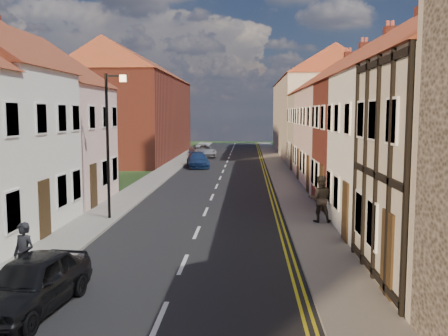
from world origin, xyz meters
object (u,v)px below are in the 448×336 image
car_near (31,283)px  pedestrian_right (320,199)px  lamppost (110,137)px  car_distant (203,151)px  car_far (198,160)px  pedestrian_left_b (24,255)px

car_near → pedestrian_right: 12.16m
lamppost → car_near: 10.10m
car_near → pedestrian_right: pedestrian_right is taller
car_distant → pedestrian_right: 32.00m
car_near → car_far: car_near is taller
car_distant → pedestrian_left_b: size_ratio=2.88×
car_far → car_distant: (-0.51, 9.95, 0.06)m
car_near → car_far: 30.42m
lamppost → pedestrian_right: size_ratio=3.17×
car_near → pedestrian_left_b: pedestrian_left_b is taller
car_far → pedestrian_right: bearing=-81.9°
car_far → lamppost: bearing=-104.8°
car_far → pedestrian_right: 22.28m
car_distant → pedestrian_left_b: (-0.95, -39.16, 0.29)m
pedestrian_left_b → car_distant: bearing=108.2°
lamppost → pedestrian_left_b: 8.83m
lamppost → car_distant: lamppost is taller
car_near → car_far: bearing=95.2°
lamppost → pedestrian_right: 9.01m
car_near → car_distant: 40.37m
car_far → pedestrian_left_b: (-1.47, -29.20, 0.34)m
pedestrian_right → lamppost: bearing=0.6°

